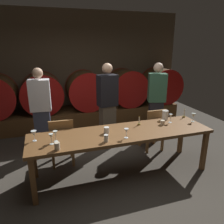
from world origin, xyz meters
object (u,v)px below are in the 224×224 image
(wine_glass_left, at_px, (51,137))
(wine_glass_far_left, at_px, (34,134))
(chair_right, at_px, (153,127))
(pitcher, at_px, (165,115))
(wine_glass_far_right, at_px, (193,116))
(guest_right, at_px, (156,101))
(wine_glass_center_left, at_px, (55,134))
(cup_center_left, at_px, (106,138))
(cup_far_right, at_px, (162,122))
(wine_glass_right, at_px, (171,116))
(candle_left, at_px, (139,122))
(wine_glass_center_right, at_px, (126,131))
(dining_table, at_px, (122,136))
(wine_barrel_far_right, at_px, (161,85))
(wine_barrel_center, at_px, (86,90))
(guest_left, at_px, (41,111))
(cup_far_left, at_px, (57,146))
(chair_left, at_px, (62,140))
(wine_barrel_right, at_px, (126,88))
(candle_right, at_px, (184,115))
(wine_barrel_left, at_px, (42,93))
(guest_center, at_px, (107,105))
(cup_center_right, at_px, (107,130))

(wine_glass_left, bearing_deg, wine_glass_far_left, 140.99)
(chair_right, bearing_deg, wine_glass_far_left, 12.99)
(pitcher, xyz_separation_m, wine_glass_far_right, (0.41, -0.27, 0.03))
(guest_right, xyz_separation_m, wine_glass_center_left, (-2.28, -1.18, -0.01))
(cup_center_left, xyz_separation_m, cup_far_right, (1.13, 0.35, -0.02))
(wine_glass_right, distance_m, cup_center_left, 1.37)
(candle_left, xyz_separation_m, wine_glass_center_right, (-0.41, -0.43, 0.07))
(pitcher, bearing_deg, wine_glass_right, -91.06)
(dining_table, relative_size, wine_glass_far_right, 18.75)
(wine_barrel_far_right, relative_size, wine_glass_center_right, 6.69)
(wine_barrel_center, height_order, candle_left, wine_barrel_center)
(guest_right, bearing_deg, wine_glass_far_left, 40.88)
(wine_barrel_center, xyz_separation_m, guest_left, (-1.15, -1.38, -0.05))
(wine_glass_far_right, bearing_deg, cup_far_left, -171.76)
(chair_left, relative_size, chair_right, 1.00)
(wine_barrel_center, relative_size, guest_left, 0.60)
(wine_glass_far_left, relative_size, wine_glass_center_left, 0.97)
(wine_barrel_far_right, height_order, wine_glass_left, wine_barrel_far_right)
(chair_left, bearing_deg, wine_glass_far_left, 51.93)
(chair_left, relative_size, candle_left, 5.06)
(wine_barrel_right, xyz_separation_m, candle_left, (-0.71, -2.38, -0.12))
(pitcher, distance_m, wine_glass_center_left, 2.02)
(pitcher, height_order, cup_far_right, pitcher)
(chair_left, height_order, cup_far_left, chair_left)
(guest_left, xyz_separation_m, candle_right, (2.57, -0.90, -0.06))
(wine_barrel_left, height_order, cup_center_left, wine_barrel_left)
(wine_glass_far_right, bearing_deg, guest_left, 155.96)
(candle_left, xyz_separation_m, candle_right, (0.99, 0.10, 0.00))
(pitcher, bearing_deg, guest_right, 71.28)
(guest_center, relative_size, wine_glass_right, 11.05)
(wine_barrel_left, height_order, wine_glass_center_right, wine_barrel_left)
(cup_far_left, xyz_separation_m, cup_center_left, (0.68, 0.04, 0.00))
(wine_barrel_left, xyz_separation_m, candle_right, (2.53, -2.27, -0.11))
(cup_far_right, bearing_deg, pitcher, 50.40)
(wine_barrel_far_right, relative_size, cup_center_right, 10.08)
(pitcher, bearing_deg, dining_table, -161.87)
(wine_glass_left, bearing_deg, wine_barrel_right, 50.71)
(wine_barrel_right, relative_size, wine_glass_center_right, 6.69)
(guest_center, bearing_deg, guest_left, -14.69)
(wine_barrel_left, height_order, pitcher, wine_barrel_left)
(pitcher, distance_m, wine_glass_center_right, 1.13)
(chair_right, distance_m, wine_glass_far_right, 0.82)
(cup_far_left, xyz_separation_m, cup_far_right, (1.81, 0.39, -0.01))
(guest_left, distance_m, cup_far_right, 2.27)
(wine_glass_right, bearing_deg, cup_center_right, -175.24)
(wine_barrel_right, bearing_deg, dining_table, -113.16)
(guest_left, relative_size, guest_center, 0.97)
(wine_glass_right, distance_m, cup_center_right, 1.22)
(cup_far_right, bearing_deg, wine_glass_right, 13.26)
(wine_glass_center_right, bearing_deg, chair_right, 41.85)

